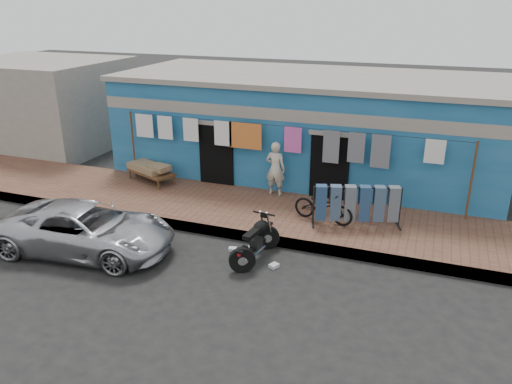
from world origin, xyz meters
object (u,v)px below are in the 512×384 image
Objects in this scene: seated_person at (275,169)px; motorcycle at (255,240)px; jeans_rack at (357,205)px; car at (85,228)px; bicycle at (324,203)px; charpoy at (151,173)px.

seated_person is 3.58m from motorcycle.
motorcycle is at bearing -131.74° from jeans_rack.
seated_person is at bearing 152.78° from jeans_rack.
car is at bearing -151.65° from jeans_rack.
jeans_rack reaches higher than bicycle.
bicycle is 0.69× the size of jeans_rack.
bicycle is 5.84m from charpoy.
jeans_rack reaches higher than motorcycle.
car is 2.62× the size of motorcycle.
seated_person is at bearing 62.80° from bicycle.
car is 5.51m from seated_person.
bicycle is at bearing -176.75° from jeans_rack.
charpoy is 6.65m from jeans_rack.
bicycle is 2.37m from motorcycle.
car is at bearing -158.47° from motorcycle.
charpoy is (-5.73, 1.09, -0.23)m from bicycle.
motorcycle is at bearing 163.72° from bicycle.
seated_person reaches higher than jeans_rack.
seated_person is at bearing -41.90° from car.
bicycle is at bearing 144.23° from seated_person.
charpoy is (-0.77, 4.17, -0.06)m from car.
motorcycle is at bearing -81.87° from car.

